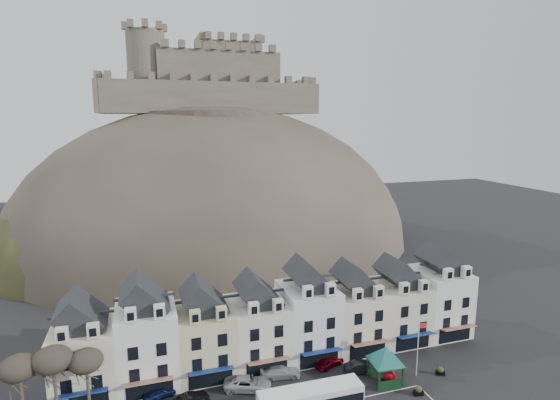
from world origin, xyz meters
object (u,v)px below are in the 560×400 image
Objects in this scene: bus_shelter at (386,355)px; car_white at (280,372)px; flagpole at (419,345)px; car_silver at (248,383)px; bus at (311,400)px; car_black at (191,399)px; car_navy at (159,392)px; car_charcoal at (362,367)px; red_buoy at (389,376)px; car_maroon at (329,361)px.

bus_shelter is 1.46× the size of car_white.
flagpole is at bearing -96.88° from car_white.
bus_shelter reaches higher than car_silver.
car_black is at bearing 155.69° from bus.
flagpole is at bearing 11.26° from bus.
car_navy is at bearing 170.15° from flagpole.
car_charcoal is (9.00, 5.46, -1.04)m from bus.
car_charcoal is at bearing 124.25° from bus_shelter.
red_buoy is at bearing -175.26° from flagpole.
red_buoy is 0.38× the size of car_white.
car_silver is at bearing 166.10° from red_buoy.
car_white is 10.17m from car_charcoal.
car_charcoal reaches higher than car_maroon.
red_buoy is 22.97m from car_black.
flagpole is at bearing -80.04° from car_silver.
red_buoy is at bearing -139.83° from car_charcoal.
car_maroon is (17.55, 2.38, 0.05)m from car_black.
car_maroon is (-5.20, 5.56, -0.26)m from red_buoy.
flagpole reaches higher than bus_shelter.
car_black is at bearing 117.48° from car_silver.
car_white reaches higher than car_black.
car_black is at bearing 77.09° from car_maroon.
flagpole reaches higher than car_silver.
bus_shelter is 22.75m from car_black.
car_maroon is 4.11m from car_charcoal.
bus_shelter is 16.50m from car_silver.
car_navy is 0.85× the size of car_charcoal.
car_white is at bearing 85.89° from car_charcoal.
car_white is at bearing 161.59° from bus_shelter.
bus reaches higher than car_charcoal.
car_silver is 4.47m from car_white.
car_maroon is at bearing 55.14° from bus.
bus is at bearing -131.74° from car_black.
car_silver is at bearing 94.00° from car_charcoal.
flagpole reaches higher than car_maroon.
car_navy is at bearing 69.35° from car_maroon.
bus_shelter is 2.65m from red_buoy.
car_navy is 0.91× the size of car_black.
car_charcoal is (3.26, -2.50, 0.00)m from car_maroon.
bus reaches higher than car_maroon.
car_charcoal is (-6.02, 2.72, -3.31)m from flagpole.
bus_shelter is at bearing 15.45° from bus.
car_charcoal is (9.95, -2.10, -0.01)m from car_white.
car_black is (3.25, -2.38, 0.04)m from car_navy.
flagpole is at bearing -112.52° from car_black.
car_maroon is (20.80, 0.00, 0.08)m from car_navy.
car_black is at bearing 110.27° from car_white.
car_navy is at bearing 101.22° from car_silver.
car_charcoal is (20.81, -0.12, 0.05)m from car_black.
car_charcoal is at bearing 155.67° from flagpole.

